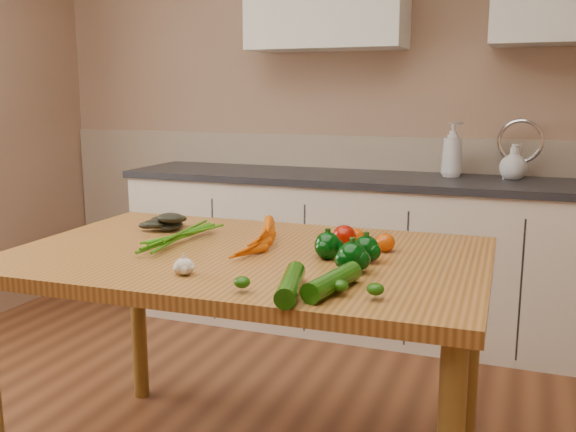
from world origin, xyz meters
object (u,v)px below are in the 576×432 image
(pepper_b, at_px, (366,249))
(soap_bottle_c, at_px, (514,162))
(garlic_bulb, at_px, (184,266))
(pepper_c, at_px, (352,257))
(pepper_a, at_px, (328,246))
(zucchini_b, at_px, (291,284))
(table, at_px, (248,279))
(leafy_greens, at_px, (169,215))
(zucchini_a, at_px, (332,282))
(carrot_bunch, at_px, (234,236))
(soap_bottle_b, at_px, (451,160))
(soap_bottle_a, at_px, (452,150))
(tomato_c, at_px, (385,243))
(tomato_b, at_px, (356,237))
(tomato_a, at_px, (344,236))

(pepper_b, bearing_deg, soap_bottle_c, 77.64)
(garlic_bulb, distance_m, pepper_c, 0.49)
(pepper_a, height_order, zucchini_b, pepper_a)
(table, relative_size, pepper_c, 17.51)
(pepper_c, xyz_separation_m, zucchini_b, (-0.10, -0.26, -0.02))
(leafy_greens, relative_size, zucchini_a, 0.90)
(carrot_bunch, relative_size, zucchini_b, 1.12)
(soap_bottle_b, relative_size, garlic_bulb, 2.97)
(table, xyz_separation_m, pepper_b, (0.40, 0.01, 0.13))
(soap_bottle_a, height_order, pepper_b, soap_bottle_a)
(garlic_bulb, height_order, tomato_c, tomato_c)
(pepper_a, distance_m, tomato_b, 0.22)
(table, xyz_separation_m, tomato_a, (0.28, 0.19, 0.13))
(soap_bottle_c, xyz_separation_m, tomato_b, (-0.47, -1.51, -0.13))
(carrot_bunch, distance_m, pepper_c, 0.48)
(leafy_greens, height_order, garlic_bulb, leafy_greens)
(tomato_c, bearing_deg, table, -158.80)
(soap_bottle_b, bearing_deg, garlic_bulb, 134.01)
(table, height_order, tomato_b, tomato_b)
(leafy_greens, bearing_deg, pepper_a, -16.94)
(tomato_a, bearing_deg, pepper_b, -55.89)
(leafy_greens, bearing_deg, pepper_b, -14.35)
(pepper_c, distance_m, tomato_a, 0.33)
(soap_bottle_c, height_order, carrot_bunch, soap_bottle_c)
(garlic_bulb, bearing_deg, pepper_b, 35.45)
(soap_bottle_c, xyz_separation_m, pepper_b, (-0.38, -1.72, -0.12))
(table, relative_size, garlic_bulb, 27.00)
(table, distance_m, pepper_b, 0.42)
(table, bearing_deg, soap_bottle_a, 73.53)
(table, relative_size, tomato_c, 23.70)
(tomato_b, bearing_deg, table, -144.03)
(soap_bottle_b, distance_m, pepper_a, 1.79)
(pepper_b, distance_m, tomato_b, 0.23)
(pepper_b, xyz_separation_m, tomato_c, (0.03, 0.15, -0.01))
(pepper_a, distance_m, tomato_a, 0.18)
(pepper_b, distance_m, tomato_a, 0.22)
(soap_bottle_b, xyz_separation_m, garlic_bulb, (-0.50, -2.11, -0.13))
(tomato_b, bearing_deg, pepper_c, -76.94)
(table, bearing_deg, pepper_b, 0.07)
(garlic_bulb, distance_m, tomato_b, 0.66)
(pepper_c, bearing_deg, pepper_b, 85.28)
(soap_bottle_a, distance_m, tomato_c, 1.57)
(table, bearing_deg, garlic_bulb, -102.22)
(table, relative_size, leafy_greens, 7.13)
(leafy_greens, xyz_separation_m, zucchini_a, (0.83, -0.55, -0.03))
(soap_bottle_b, distance_m, tomato_c, 1.63)
(pepper_b, relative_size, zucchini_a, 0.34)
(soap_bottle_b, bearing_deg, zucchini_a, 146.04)
(soap_bottle_b, height_order, tomato_c, soap_bottle_b)
(soap_bottle_c, relative_size, tomato_c, 2.77)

